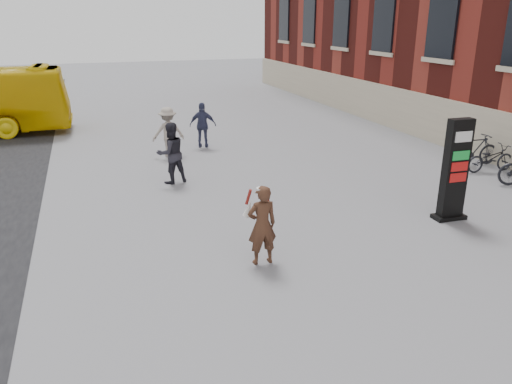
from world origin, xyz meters
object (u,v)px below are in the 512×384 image
object	(u,v)px
pedestrian_c	(203,125)
bike_6	(491,158)
pedestrian_a	(171,153)
bike_7	(475,150)
info_pylon	(455,170)
pedestrian_b	(168,132)
woman	(262,224)

from	to	relation	value
pedestrian_c	bike_6	size ratio (longest dim) A/B	1.02
pedestrian_a	bike_7	size ratio (longest dim) A/B	1.01
info_pylon	pedestrian_b	bearing A→B (deg)	126.36
pedestrian_b	info_pylon	bearing A→B (deg)	122.17
pedestrian_a	bike_7	distance (m)	10.05
woman	pedestrian_a	bearing A→B (deg)	-82.62
info_pylon	pedestrian_c	world-z (taller)	info_pylon
pedestrian_c	pedestrian_b	bearing A→B (deg)	48.15
pedestrian_b	bike_7	xyz separation A→B (m)	(9.51, -4.55, -0.33)
bike_6	pedestrian_c	bearing A→B (deg)	56.31
info_pylon	bike_7	xyz separation A→B (m)	(3.90, 3.64, -0.71)
pedestrian_c	bike_6	bearing A→B (deg)	160.30
info_pylon	bike_6	distance (m)	4.93
info_pylon	bike_6	bearing A→B (deg)	38.53
info_pylon	bike_7	distance (m)	5.38
bike_6	info_pylon	bearing A→B (deg)	130.27
bike_7	woman	bearing A→B (deg)	119.70
woman	pedestrian_c	bearing A→B (deg)	-96.95
pedestrian_c	bike_7	xyz separation A→B (m)	(8.05, -5.41, -0.31)
pedestrian_a	pedestrian_b	world-z (taller)	pedestrian_a
pedestrian_b	bike_6	xyz separation A→B (m)	(9.51, -5.28, -0.44)
bike_6	pedestrian_a	bearing A→B (deg)	81.26
bike_6	bike_7	size ratio (longest dim) A/B	0.93
pedestrian_b	bike_6	bearing A→B (deg)	148.68
woman	bike_7	world-z (taller)	woman
pedestrian_b	bike_7	distance (m)	10.55
pedestrian_a	pedestrian_c	size ratio (longest dim) A/B	1.07
pedestrian_c	info_pylon	bearing A→B (deg)	132.29
woman	pedestrian_b	distance (m)	8.91
pedestrian_a	woman	bearing A→B (deg)	82.22
info_pylon	bike_7	world-z (taller)	info_pylon
pedestrian_a	bike_6	bearing A→B (deg)	151.62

